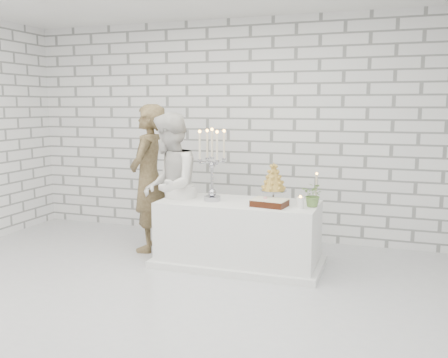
# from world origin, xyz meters

# --- Properties ---
(ground) EXTENTS (6.00, 5.00, 0.01)m
(ground) POSITION_xyz_m (0.00, 0.00, 0.00)
(ground) COLOR silver
(ground) RESTS_ON ground
(wall_back) EXTENTS (6.00, 0.01, 3.00)m
(wall_back) POSITION_xyz_m (0.00, 2.50, 1.50)
(wall_back) COLOR white
(wall_back) RESTS_ON ground
(cake_table) EXTENTS (1.80, 0.80, 0.75)m
(cake_table) POSITION_xyz_m (0.55, 1.22, 0.38)
(cake_table) COLOR white
(cake_table) RESTS_ON ground
(groom) EXTENTS (0.50, 0.71, 1.85)m
(groom) POSITION_xyz_m (-0.71, 1.46, 0.93)
(groom) COLOR #493922
(groom) RESTS_ON ground
(bride) EXTENTS (0.88, 1.01, 1.75)m
(bride) POSITION_xyz_m (-0.30, 1.20, 0.88)
(bride) COLOR white
(bride) RESTS_ON ground
(candelabra) EXTENTS (0.35, 0.35, 0.84)m
(candelabra) POSITION_xyz_m (0.25, 1.17, 1.17)
(candelabra) COLOR #A1A0AB
(candelabra) RESTS_ON cake_table
(croquembouche) EXTENTS (0.31, 0.31, 0.46)m
(croquembouche) POSITION_xyz_m (0.93, 1.30, 0.98)
(croquembouche) COLOR olive
(croquembouche) RESTS_ON cake_table
(chocolate_cake) EXTENTS (0.40, 0.31, 0.08)m
(chocolate_cake) POSITION_xyz_m (0.94, 1.08, 0.79)
(chocolate_cake) COLOR black
(chocolate_cake) RESTS_ON cake_table
(pillar_candle) EXTENTS (0.09, 0.09, 0.12)m
(pillar_candle) POSITION_xyz_m (1.28, 1.08, 0.81)
(pillar_candle) COLOR white
(pillar_candle) RESTS_ON cake_table
(extra_taper) EXTENTS (0.07, 0.07, 0.32)m
(extra_taper) POSITION_xyz_m (1.39, 1.45, 0.91)
(extra_taper) COLOR beige
(extra_taper) RESTS_ON cake_table
(flowers) EXTENTS (0.29, 0.26, 0.26)m
(flowers) POSITION_xyz_m (1.40, 1.21, 0.88)
(flowers) COLOR #4D843E
(flowers) RESTS_ON cake_table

